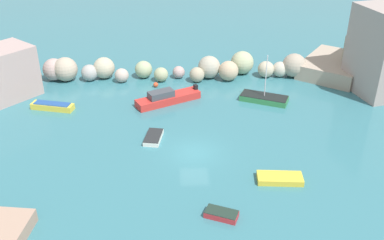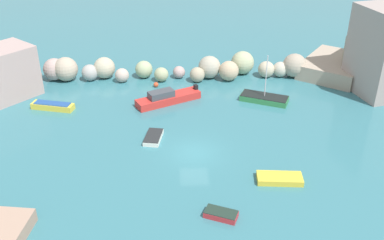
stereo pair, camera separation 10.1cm
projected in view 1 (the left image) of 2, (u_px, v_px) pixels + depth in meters
cove_water at (194, 153)px, 37.67m from camera, size 160.00×160.00×0.00m
rock_breakwater at (174, 68)px, 51.35m from camera, size 32.17×4.48×2.79m
channel_buoy at (156, 85)px, 49.54m from camera, size 0.56×0.56×0.56m
moored_boat_0 at (264, 98)px, 46.33m from camera, size 5.26×3.76×5.12m
moored_boat_1 at (167, 98)px, 45.92m from camera, size 6.95×4.61×1.47m
moored_boat_2 at (221, 214)px, 30.38m from camera, size 2.51×1.88×0.49m
moored_boat_3 at (280, 178)px, 34.05m from camera, size 3.61×1.81×0.47m
moored_boat_4 at (154, 137)px, 39.50m from camera, size 1.82×2.86×0.45m
moored_boat_5 at (53, 106)px, 44.70m from camera, size 4.50×2.19×0.68m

